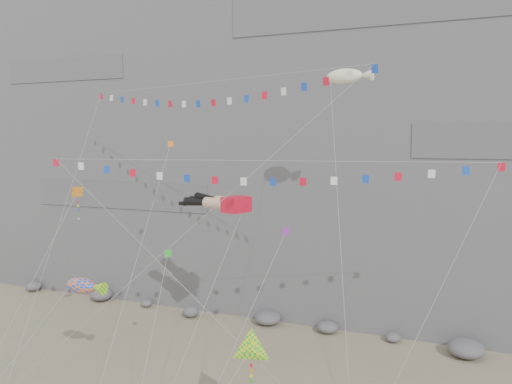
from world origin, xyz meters
The scene contains 12 objects.
cliff centered at (0.00, 32.00, 25.00)m, with size 80.00×28.00×50.00m, color slate.
talus_boulders centered at (0.00, 17.00, 0.60)m, with size 60.00×3.00×1.20m, color slate, non-canonical shape.
legs_kite centered at (-0.93, 8.13, 13.07)m, with size 6.91×17.83×19.89m.
flag_banner_upper centered at (-2.35, 8.66, 22.66)m, with size 28.09×16.47×27.45m.
flag_banner_lower centered at (3.73, 4.72, 16.61)m, with size 31.05×8.54×19.49m.
harlequin_kite centered at (-10.96, 3.32, 13.94)m, with size 4.71×7.75×15.99m.
fish_windsock centered at (-8.46, 0.56, 7.52)m, with size 6.75×5.74×10.18m.
delta_kite centered at (5.64, -1.44, 5.71)m, with size 4.00×7.62×9.40m.
blimp_windsock centered at (8.58, 10.04, 22.75)m, with size 5.30×12.27×25.62m.
small_kite_a centered at (-5.47, 7.99, 17.15)m, with size 3.60×16.23×23.83m.
small_kite_b centered at (5.09, 6.60, 11.18)m, with size 2.67×13.51×17.21m.
small_kite_c centered at (-2.33, 2.42, 9.81)m, with size 2.99×9.25×13.39m.
Camera 1 is at (16.23, -27.71, 18.01)m, focal length 35.00 mm.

